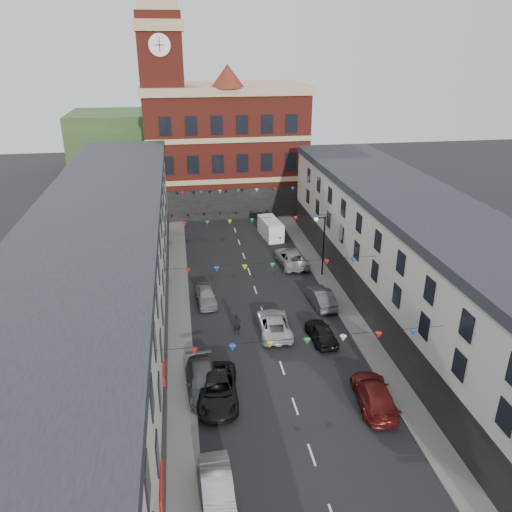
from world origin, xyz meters
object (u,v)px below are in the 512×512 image
car_left_c (218,389)px  car_right_c (374,394)px  moving_car (274,324)px  car_right_e (321,297)px  car_right_f (291,257)px  white_van (271,228)px  street_lamp (321,238)px  car_left_e (206,295)px  car_right_d (321,332)px  car_left_d (203,381)px  car_left_b (217,489)px  pedestrian (237,325)px

car_left_c → car_right_c: size_ratio=1.05×
moving_car → car_right_e: bearing=-139.4°
car_right_f → white_van: size_ratio=1.18×
street_lamp → car_right_f: bearing=124.6°
car_left_e → car_right_d: car_left_e is taller
car_right_c → moving_car: size_ratio=0.99×
street_lamp → car_left_c: 20.25m
car_right_e → car_right_f: size_ratio=0.81×
street_lamp → car_left_d: size_ratio=1.19×
car_left_b → car_right_e: bearing=59.1°
car_left_d → moving_car: car_left_d is taller
car_left_b → pedestrian: 15.20m
car_left_e → car_right_f: bearing=34.0°
car_left_d → car_left_e: car_left_d is taller
car_left_b → car_right_c: 11.56m
car_left_b → car_left_d: (-0.19, 8.51, 0.01)m
street_lamp → car_left_b: size_ratio=1.37×
car_right_d → moving_car: moving_car is taller
car_left_d → car_right_c: size_ratio=0.99×
car_left_b → moving_car: size_ratio=0.85×
car_left_c → car_right_e: car_left_c is taller
car_right_f → white_van: white_van is taller
street_lamp → moving_car: size_ratio=1.17×
car_left_d → car_right_c: car_right_c is taller
car_right_c → white_van: size_ratio=1.09×
car_right_f → moving_car: size_ratio=1.08×
moving_car → car_left_c: bearing=58.4°
car_right_e → white_van: white_van is taller
car_left_e → car_right_d: bearing=-45.1°
car_right_f → car_right_c: bearing=87.9°
car_left_c → moving_car: size_ratio=1.04×
car_left_e → white_van: bearing=57.3°
white_van → car_left_d: bearing=-115.9°
car_right_c → car_left_b: bearing=35.2°
street_lamp → car_left_c: size_ratio=1.12×
street_lamp → white_van: 11.81m
car_left_e → moving_car: size_ratio=0.80×
car_right_c → car_right_d: (-1.22, 7.53, -0.05)m
car_right_d → moving_car: (-3.28, 1.72, 0.02)m
pedestrian → car_right_c: bearing=-69.9°
car_left_c → pedestrian: bearing=77.7°
car_right_f → pedestrian: bearing=57.4°
car_left_b → car_right_f: 28.90m
moving_car → car_left_d: bearing=50.0°
car_right_d → car_right_f: car_right_f is taller
car_left_d → car_left_e: bearing=82.3°
car_left_c → moving_car: car_left_c is taller
car_left_b → car_left_c: (0.66, 7.54, 0.02)m
car_left_d → white_van: white_van is taller
car_left_e → pedestrian: bearing=-72.9°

